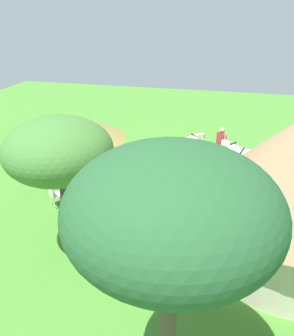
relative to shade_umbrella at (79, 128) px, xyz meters
The scene contains 15 objects.
ground_plane 4.68m from the shade_umbrella, 154.19° to the right, with size 36.00×36.00×0.00m, color #46842E.
shade_umbrella is the anchor object (origin of this frame).
patio_dining_table 2.15m from the shade_umbrella, ahead, with size 1.49×1.24×0.74m.
patio_chair_east_end 2.58m from the shade_umbrella, 80.74° to the right, with size 0.50×0.49×0.90m.
patio_chair_west_end 2.58m from the shade_umbrella, 48.16° to the left, with size 0.61×0.61×0.90m.
patio_chair_near_lawn 2.58m from the shade_umbrella, behind, with size 0.49×0.50×0.90m.
guest_beside_umbrella 2.46m from the shade_umbrella, 77.13° to the right, with size 0.46×0.46×1.64m.
standing_watcher 6.81m from the shade_umbrella, 137.40° to the right, with size 0.47×0.50×1.75m.
striped_lounge_chair 4.57m from the shade_umbrella, 166.80° to the right, with size 0.91×0.71×0.63m.
zebra_nearest_camera 5.17m from the shade_umbrella, 130.18° to the right, with size 1.80×1.50×1.51m.
zebra_by_umbrella 7.01m from the shade_umbrella, 152.91° to the right, with size 2.15×1.34×1.53m.
zebra_toward_hut 2.84m from the shade_umbrella, 134.44° to the right, with size 1.88×1.29×1.49m.
acacia_tree_behind_hut 3.31m from the shade_umbrella, 105.63° to the left, with size 2.84×2.84×4.16m.
acacia_tree_right_background 8.19m from the shade_umbrella, 123.50° to the left, with size 2.93×2.93×5.11m.
brick_patio_kerb 6.21m from the shade_umbrella, 83.40° to the right, with size 2.80×0.36×0.08m, color brown.
Camera 1 is at (-1.67, 12.13, 6.65)m, focal length 36.53 mm.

